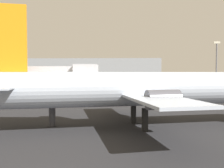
# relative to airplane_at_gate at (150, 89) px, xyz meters

# --- Properties ---
(airplane_at_gate) EXTENTS (38.08, 22.52, 12.15)m
(airplane_at_gate) POSITION_rel_airplane_at_gate_xyz_m (0.00, 0.00, 0.00)
(airplane_at_gate) COLOR #B2BCCC
(airplane_at_gate) RESTS_ON ground_plane
(jet_bridge) EXTENTS (20.10, 2.88, 6.59)m
(jet_bridge) POSITION_rel_airplane_at_gate_xyz_m (-14.61, -0.40, 1.03)
(jet_bridge) COLOR silver
(jet_bridge) RESTS_ON ground_plane
(light_mast_right) EXTENTS (2.40, 0.50, 17.87)m
(light_mast_right) POSITION_rel_airplane_at_gate_xyz_m (33.24, 72.71, 6.15)
(light_mast_right) COLOR slate
(light_mast_right) RESTS_ON ground_plane
(terminal_building) EXTENTS (77.47, 20.21, 13.53)m
(terminal_building) POSITION_rel_airplane_at_gate_xyz_m (-21.83, 115.60, 2.74)
(terminal_building) COLOR #999EA3
(terminal_building) RESTS_ON ground_plane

